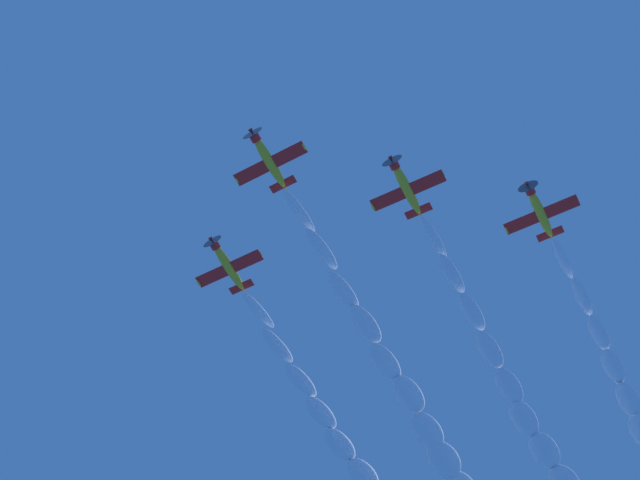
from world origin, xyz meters
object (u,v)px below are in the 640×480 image
at_px(airplane_lead, 268,160).
at_px(airplane_right_wingman, 227,265).
at_px(airplane_slot_tail, 540,211).
at_px(airplane_left_wingman, 406,187).

relative_size(airplane_lead, airplane_right_wingman, 1.00).
bearing_deg(airplane_slot_tail, airplane_left_wingman, -1.72).
relative_size(airplane_left_wingman, airplane_slot_tail, 1.00).
bearing_deg(airplane_slot_tail, airplane_lead, -3.20).
relative_size(airplane_lead, airplane_slot_tail, 1.00).
bearing_deg(airplane_right_wingman, airplane_left_wingman, 137.10).
relative_size(airplane_left_wingman, airplane_right_wingman, 1.00).
xyz_separation_m(airplane_lead, airplane_right_wingman, (1.45, -14.33, -0.79)).
relative_size(airplane_right_wingman, airplane_slot_tail, 1.00).
xyz_separation_m(airplane_left_wingman, airplane_slot_tail, (-16.08, 0.48, 1.23)).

